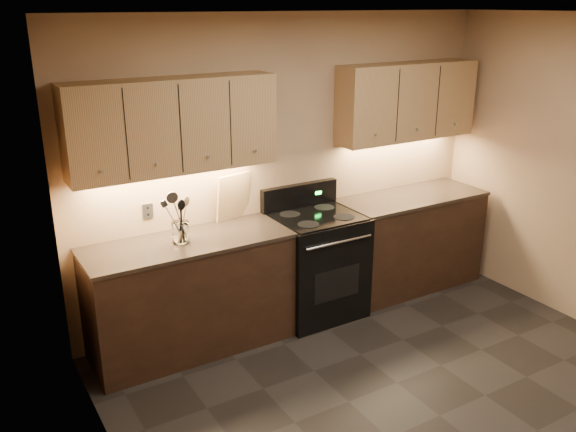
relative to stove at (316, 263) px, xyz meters
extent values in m
plane|color=black|center=(-0.08, -1.68, -0.48)|extent=(4.00, 4.00, 0.00)
plane|color=silver|center=(-0.08, -1.68, 2.12)|extent=(4.00, 4.00, 0.00)
cube|color=tan|center=(-0.08, 0.32, 0.82)|extent=(4.00, 0.04, 2.60)
cube|color=tan|center=(-2.08, -1.68, 0.82)|extent=(0.04, 4.00, 2.60)
cube|color=black|center=(-1.18, 0.02, -0.03)|extent=(1.60, 0.60, 0.90)
cube|color=#3C3026|center=(-1.18, 0.02, 0.44)|extent=(1.62, 0.62, 0.03)
cube|color=black|center=(1.10, 0.02, -0.03)|extent=(1.44, 0.60, 0.90)
cube|color=#3C3026|center=(1.10, 0.02, 0.44)|extent=(1.46, 0.62, 0.03)
cube|color=black|center=(0.00, -0.01, -0.02)|extent=(0.76, 0.65, 0.92)
cube|color=black|center=(0.00, -0.01, 0.45)|extent=(0.70, 0.60, 0.01)
cube|color=black|center=(0.00, 0.28, 0.55)|extent=(0.76, 0.07, 0.22)
cube|color=#19FF33|center=(0.18, 0.24, 0.56)|extent=(0.06, 0.00, 0.03)
cylinder|color=silver|center=(0.00, -0.35, 0.32)|extent=(0.65, 0.02, 0.02)
cube|color=black|center=(0.00, -0.33, -0.07)|extent=(0.46, 0.00, 0.28)
cylinder|color=black|center=(-0.18, -0.16, 0.45)|extent=(0.18, 0.18, 0.00)
cylinder|color=black|center=(0.18, -0.16, 0.45)|extent=(0.18, 0.18, 0.00)
cylinder|color=black|center=(-0.18, 0.14, 0.45)|extent=(0.18, 0.18, 0.00)
cylinder|color=black|center=(0.18, 0.14, 0.45)|extent=(0.18, 0.18, 0.00)
cube|color=tan|center=(-1.18, 0.17, 1.32)|extent=(1.60, 0.30, 0.70)
cube|color=tan|center=(1.10, 0.17, 1.32)|extent=(1.44, 0.30, 0.70)
cube|color=#B2B5BA|center=(-1.38, 0.31, 0.64)|extent=(0.08, 0.01, 0.12)
cylinder|color=white|center=(-1.23, 0.02, 0.53)|extent=(0.17, 0.17, 0.16)
cylinder|color=white|center=(-1.23, 0.02, 0.46)|extent=(0.13, 0.13, 0.02)
cube|color=tan|center=(-0.65, 0.28, 0.65)|extent=(0.32, 0.13, 0.40)
camera|label=1|loc=(-2.75, -4.13, 2.19)|focal=38.00mm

